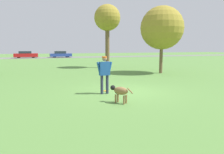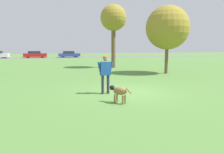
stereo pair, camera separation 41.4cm
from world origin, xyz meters
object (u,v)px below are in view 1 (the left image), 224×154
tree_mid_center (107,19)px  tree_near_right (162,28)px  person (104,71)px  frisbee (106,91)px  parked_car_blue (61,54)px  dog (120,91)px  parked_car_red (26,55)px

tree_mid_center → tree_near_right: 6.58m
person → frisbee: bearing=64.2°
parked_car_blue → dog: bearing=-93.6°
person → parked_car_blue: 34.98m
dog → tree_mid_center: (3.75, 13.73, 4.46)m
frisbee → tree_near_right: bearing=41.2°
person → dog: size_ratio=2.01×
tree_mid_center → dog: bearing=-105.3°
dog → tree_mid_center: tree_mid_center is taller
dog → frisbee: 2.37m
dog → frisbee: bearing=-41.4°
tree_near_right → dog: bearing=-129.5°
frisbee → parked_car_blue: 34.41m
frisbee → tree_mid_center: bearing=72.5°
tree_near_right → parked_car_red: tree_near_right is taller
parked_car_blue → parked_car_red: bearing=177.1°
tree_near_right → tree_mid_center: bearing=115.5°
dog → frisbee: (0.15, 2.32, -0.45)m
dog → parked_car_red: size_ratio=0.20×
tree_mid_center → parked_car_red: tree_mid_center is taller
frisbee → tree_mid_center: tree_mid_center is taller
parked_car_red → dog: bearing=-81.9°
person → frisbee: 1.20m
tree_near_right → parked_car_red: bearing=112.2°
person → dog: bearing=-89.0°
tree_mid_center → tree_near_right: bearing=-64.5°
person → parked_car_blue: person is taller
frisbee → tree_near_right: (6.37, 5.58, 3.63)m
person → frisbee: size_ratio=6.40×
tree_mid_center → parked_car_blue: tree_mid_center is taller
dog → parked_car_blue: 36.73m
dog → parked_car_blue: bearing=-39.5°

